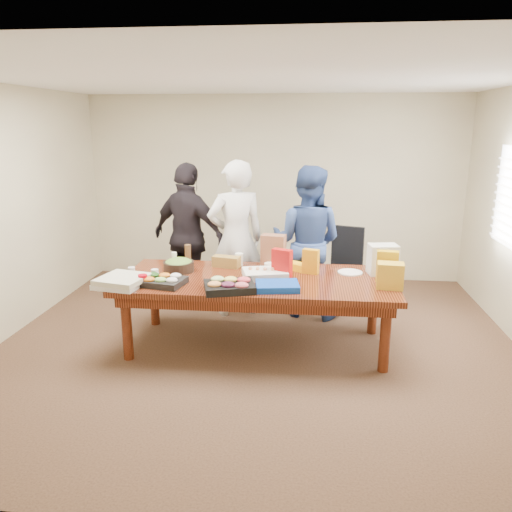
# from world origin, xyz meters

# --- Properties ---
(floor) EXTENTS (5.50, 5.00, 0.02)m
(floor) POSITION_xyz_m (0.00, 0.00, -0.01)
(floor) COLOR #47301E
(floor) RESTS_ON ground
(ceiling) EXTENTS (5.50, 5.00, 0.02)m
(ceiling) POSITION_xyz_m (0.00, 0.00, 2.71)
(ceiling) COLOR white
(ceiling) RESTS_ON wall_back
(wall_back) EXTENTS (5.50, 0.04, 2.70)m
(wall_back) POSITION_xyz_m (0.00, 2.50, 1.35)
(wall_back) COLOR beige
(wall_back) RESTS_ON floor
(wall_front) EXTENTS (5.50, 0.04, 2.70)m
(wall_front) POSITION_xyz_m (0.00, -2.50, 1.35)
(wall_front) COLOR beige
(wall_front) RESTS_ON floor
(conference_table) EXTENTS (2.80, 1.20, 0.75)m
(conference_table) POSITION_xyz_m (0.00, 0.00, 0.38)
(conference_table) COLOR #4C1C0F
(conference_table) RESTS_ON floor
(office_chair) EXTENTS (0.63, 0.63, 0.98)m
(office_chair) POSITION_xyz_m (1.02, 1.24, 0.49)
(office_chair) COLOR black
(office_chair) RESTS_ON floor
(person_center) EXTENTS (0.81, 0.68, 1.89)m
(person_center) POSITION_xyz_m (-0.35, 0.90, 0.94)
(person_center) COLOR silver
(person_center) RESTS_ON floor
(person_right) EXTENTS (1.04, 0.90, 1.82)m
(person_right) POSITION_xyz_m (0.50, 0.99, 0.91)
(person_right) COLOR navy
(person_right) RESTS_ON floor
(person_left) EXTENTS (1.16, 0.88, 1.83)m
(person_left) POSITION_xyz_m (-0.97, 1.09, 0.92)
(person_left) COLOR black
(person_left) RESTS_ON floor
(veggie_tray) EXTENTS (0.47, 0.40, 0.06)m
(veggie_tray) POSITION_xyz_m (-0.90, -0.32, 0.78)
(veggie_tray) COLOR black
(veggie_tray) RESTS_ON conference_table
(fruit_tray) EXTENTS (0.55, 0.48, 0.07)m
(fruit_tray) POSITION_xyz_m (-0.22, -0.42, 0.79)
(fruit_tray) COLOR black
(fruit_tray) RESTS_ON conference_table
(sheet_cake) EXTENTS (0.51, 0.43, 0.08)m
(sheet_cake) POSITION_xyz_m (0.08, 0.03, 0.79)
(sheet_cake) COLOR white
(sheet_cake) RESTS_ON conference_table
(salad_bowl) EXTENTS (0.37, 0.37, 0.11)m
(salad_bowl) POSITION_xyz_m (-0.86, 0.16, 0.80)
(salad_bowl) COLOR black
(salad_bowl) RESTS_ON conference_table
(chip_bag_blue) EXTENTS (0.44, 0.36, 0.06)m
(chip_bag_blue) POSITION_xyz_m (0.23, -0.34, 0.78)
(chip_bag_blue) COLOR #0D3FB4
(chip_bag_blue) RESTS_ON conference_table
(chip_bag_red) EXTENTS (0.22, 0.16, 0.30)m
(chip_bag_red) POSITION_xyz_m (0.25, 0.04, 0.90)
(chip_bag_red) COLOR red
(chip_bag_red) RESTS_ON conference_table
(chip_bag_yellow) EXTENTS (0.22, 0.11, 0.32)m
(chip_bag_yellow) POSITION_xyz_m (1.30, 0.01, 0.91)
(chip_bag_yellow) COLOR gold
(chip_bag_yellow) RESTS_ON conference_table
(chip_bag_orange) EXTENTS (0.18, 0.13, 0.26)m
(chip_bag_orange) POSITION_xyz_m (0.54, 0.21, 0.88)
(chip_bag_orange) COLOR orange
(chip_bag_orange) RESTS_ON conference_table
(mayo_jar) EXTENTS (0.10, 0.10, 0.14)m
(mayo_jar) POSITION_xyz_m (-0.25, 0.45, 0.82)
(mayo_jar) COLOR white
(mayo_jar) RESTS_ON conference_table
(mustard_bottle) EXTENTS (0.07, 0.07, 0.19)m
(mustard_bottle) POSITION_xyz_m (0.19, 0.32, 0.84)
(mustard_bottle) COLOR #D2D311
(mustard_bottle) RESTS_ON conference_table
(dressing_bottle) EXTENTS (0.07, 0.07, 0.21)m
(dressing_bottle) POSITION_xyz_m (-0.84, 0.48, 0.86)
(dressing_bottle) COLOR brown
(dressing_bottle) RESTS_ON conference_table
(ranch_bottle) EXTENTS (0.06, 0.06, 0.17)m
(ranch_bottle) POSITION_xyz_m (-0.95, 0.30, 0.83)
(ranch_bottle) COLOR white
(ranch_bottle) RESTS_ON conference_table
(banana_bunch) EXTENTS (0.26, 0.24, 0.08)m
(banana_bunch) POSITION_xyz_m (0.40, 0.33, 0.79)
(banana_bunch) COLOR #FFB10A
(banana_bunch) RESTS_ON conference_table
(bread_loaf) EXTENTS (0.32, 0.19, 0.12)m
(bread_loaf) POSITION_xyz_m (-0.38, 0.37, 0.81)
(bread_loaf) COLOR olive
(bread_loaf) RESTS_ON conference_table
(kraft_bag) EXTENTS (0.28, 0.19, 0.34)m
(kraft_bag) POSITION_xyz_m (0.13, 0.51, 0.92)
(kraft_bag) COLOR brown
(kraft_bag) RESTS_ON conference_table
(red_cup) EXTENTS (0.11, 0.11, 0.12)m
(red_cup) POSITION_xyz_m (-1.08, -0.39, 0.81)
(red_cup) COLOR #AF0011
(red_cup) RESTS_ON conference_table
(clear_cup_a) EXTENTS (0.08, 0.08, 0.11)m
(clear_cup_a) POSITION_xyz_m (-1.03, -0.16, 0.80)
(clear_cup_a) COLOR white
(clear_cup_a) RESTS_ON conference_table
(clear_cup_b) EXTENTS (0.07, 0.07, 0.10)m
(clear_cup_b) POSITION_xyz_m (-1.30, -0.08, 0.80)
(clear_cup_b) COLOR silver
(clear_cup_b) RESTS_ON conference_table
(pizza_box_lower) EXTENTS (0.49, 0.49, 0.05)m
(pizza_box_lower) POSITION_xyz_m (-1.30, -0.39, 0.77)
(pizza_box_lower) COLOR white
(pizza_box_lower) RESTS_ON conference_table
(pizza_box_upper) EXTENTS (0.51, 0.51, 0.05)m
(pizza_box_upper) POSITION_xyz_m (-1.27, -0.41, 0.82)
(pizza_box_upper) COLOR beige
(pizza_box_upper) RESTS_ON pizza_box_lower
(plate_a) EXTENTS (0.27, 0.27, 0.02)m
(plate_a) POSITION_xyz_m (0.96, 0.27, 0.76)
(plate_a) COLOR white
(plate_a) RESTS_ON conference_table
(plate_b) EXTENTS (0.29, 0.29, 0.01)m
(plate_b) POSITION_xyz_m (0.46, 0.42, 0.76)
(plate_b) COLOR silver
(plate_b) RESTS_ON conference_table
(dip_bowl_a) EXTENTS (0.15, 0.15, 0.05)m
(dip_bowl_a) POSITION_xyz_m (0.11, 0.38, 0.78)
(dip_bowl_a) COLOR white
(dip_bowl_a) RESTS_ON conference_table
(dip_bowl_b) EXTENTS (0.16, 0.16, 0.05)m
(dip_bowl_b) POSITION_xyz_m (-0.43, 0.41, 0.78)
(dip_bowl_b) COLOR beige
(dip_bowl_b) RESTS_ON conference_table
(grocery_bag_white) EXTENTS (0.32, 0.25, 0.31)m
(grocery_bag_white) POSITION_xyz_m (1.29, 0.28, 0.91)
(grocery_bag_white) COLOR silver
(grocery_bag_white) RESTS_ON conference_table
(grocery_bag_yellow) EXTENTS (0.27, 0.20, 0.25)m
(grocery_bag_yellow) POSITION_xyz_m (1.30, -0.19, 0.87)
(grocery_bag_yellow) COLOR gold
(grocery_bag_yellow) RESTS_ON conference_table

